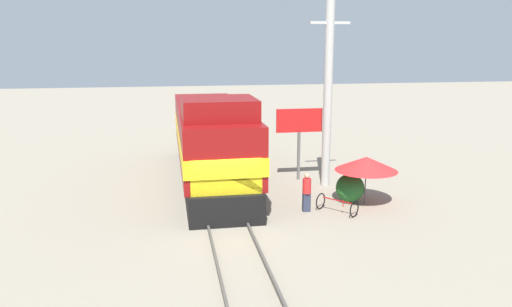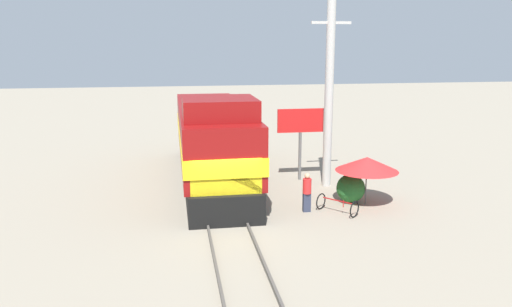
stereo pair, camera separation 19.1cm
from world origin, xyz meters
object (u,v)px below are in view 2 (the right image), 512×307
Objects in this scene: locomotive at (213,142)px; utility_pole at (329,94)px; bicycle at (337,205)px; vendor_umbrella at (367,164)px; billboard_sign at (300,126)px; person_bystander at (307,191)px.

utility_pole reaches higher than locomotive.
vendor_umbrella is at bearing -9.27° from bicycle.
vendor_umbrella reaches higher than bicycle.
utility_pole is at bearing -15.76° from locomotive.
locomotive is 5.84m from utility_pole.
billboard_sign is 5.57m from bicycle.
billboard_sign is (-0.97, 1.23, -1.60)m from utility_pole.
utility_pole is at bearing 104.87° from vendor_umbrella.
utility_pole is 2.24m from billboard_sign.
utility_pole is 5.53m from bicycle.
bicycle is at bearing -87.46° from billboard_sign.
utility_pole reaches higher than bicycle.
vendor_umbrella is 2.24m from bicycle.
billboard_sign is (-1.74, 4.14, 0.96)m from vendor_umbrella.
bicycle is (-0.75, -3.82, -3.93)m from utility_pole.
locomotive reaches higher than vendor_umbrella.
locomotive is at bearing 176.88° from billboard_sign.
locomotive reaches higher than billboard_sign.
billboard_sign is 2.15× the size of bicycle.
person_bystander is (3.28, -4.89, -1.11)m from locomotive.
utility_pole is at bearing 38.64° from bicycle.
person_bystander is (-1.88, -3.43, -3.42)m from utility_pole.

